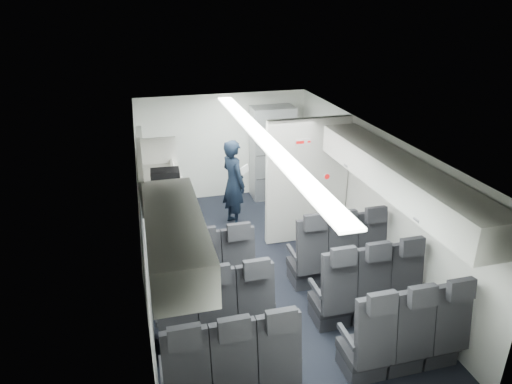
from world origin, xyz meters
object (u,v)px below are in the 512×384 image
galley_unit (272,153)px  seat_row_mid (294,305)px  seat_row_front (273,266)px  boarding_door (144,186)px  flight_attendant (234,183)px  seat_row_rear (322,356)px  carry_on_bag (165,178)px

galley_unit → seat_row_mid: bearing=-102.9°
seat_row_front → seat_row_mid: same height
seat_row_mid → boarding_door: 3.45m
seat_row_mid → galley_unit: galley_unit is taller
seat_row_front → flight_attendant: 2.25m
boarding_door → flight_attendant: (1.56, 0.12, -0.15)m
seat_row_rear → carry_on_bag: bearing=123.8°
seat_row_mid → galley_unit: bearing=77.1°
boarding_door → carry_on_bag: (0.27, -1.84, 0.82)m
boarding_door → seat_row_mid: bearing=-61.2°
flight_attendant → carry_on_bag: 2.54m
seat_row_rear → carry_on_bag: size_ratio=9.26×
seat_row_front → flight_attendant: size_ratio=2.07×
boarding_door → carry_on_bag: carry_on_bag is taller
galley_unit → boarding_door: (-2.59, -1.17, 0.00)m
seat_row_front → seat_row_mid: bearing=-90.0°
galley_unit → boarding_door: bearing=-155.7°
seat_row_mid → flight_attendant: 3.13m
boarding_door → carry_on_bag: bearing=-81.6°
seat_row_rear → galley_unit: size_ratio=1.75×
galley_unit → carry_on_bag: galley_unit is taller
seat_row_mid → carry_on_bag: (-1.37, 1.14, 1.37)m
flight_attendant → seat_row_mid: bearing=161.7°
flight_attendant → seat_row_rear: bearing=161.4°
seat_row_front → seat_row_mid: 0.90m
flight_attendant → seat_row_front: bearing=162.3°
seat_row_front → boarding_door: size_ratio=1.79×
seat_row_rear → boarding_door: 4.25m
boarding_door → flight_attendant: size_ratio=1.16×
seat_row_rear → boarding_door: (-1.64, 3.89, 0.55)m
seat_row_mid → flight_attendant: flight_attendant is taller
seat_row_front → flight_attendant: bearing=92.1°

